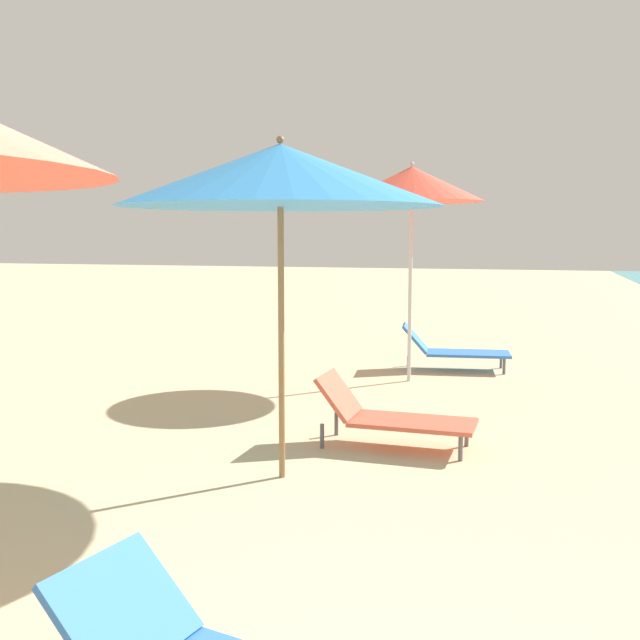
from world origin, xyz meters
The scene contains 4 objects.
umbrella_second centered at (-1.16, 4.03, 2.40)m, with size 2.53×2.53×2.70m.
lounger_second_shoreside centered at (-0.47, 5.10, 0.30)m, with size 1.45×0.61×0.66m.
umbrella_farthest centered at (-0.77, 8.19, 2.59)m, with size 1.88×1.88×2.88m.
lounger_farthest_shoreside centered at (-0.30, 9.17, 0.30)m, with size 1.59×0.76×0.66m.
Camera 1 is at (0.69, -1.44, 1.96)m, focal length 41.39 mm.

